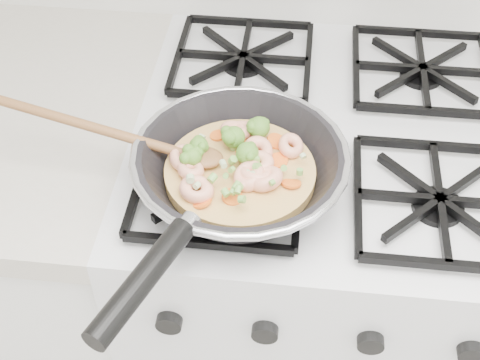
# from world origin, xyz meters

# --- Properties ---
(stove) EXTENTS (0.60, 0.60, 0.92)m
(stove) POSITION_xyz_m (0.00, 1.70, 0.46)
(stove) COLOR silver
(stove) RESTS_ON ground
(skillet) EXTENTS (0.48, 0.45, 0.10)m
(skillet) POSITION_xyz_m (-0.13, 1.54, 0.96)
(skillet) COLOR black
(skillet) RESTS_ON stove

